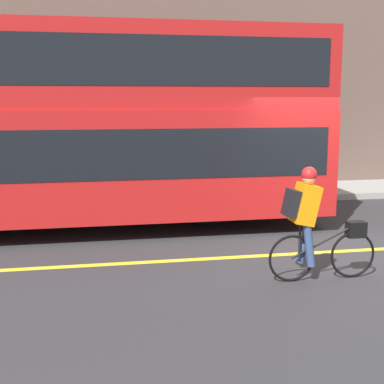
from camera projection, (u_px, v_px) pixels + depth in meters
ground_plane at (341, 249)px, 8.94m from camera, size 80.00×80.00×0.00m
road_center_line at (345, 251)px, 8.79m from camera, size 50.00×0.14×0.01m
sidewalk_curb at (252, 193)px, 13.83m from camera, size 60.00×2.08×0.15m
building_facade at (241, 52)px, 14.36m from camera, size 60.00×0.30×7.41m
bus at (20, 119)px, 9.80m from camera, size 11.37×2.57×3.77m
cyclist_on_bike at (312, 220)px, 7.24m from camera, size 1.56×0.32×1.58m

